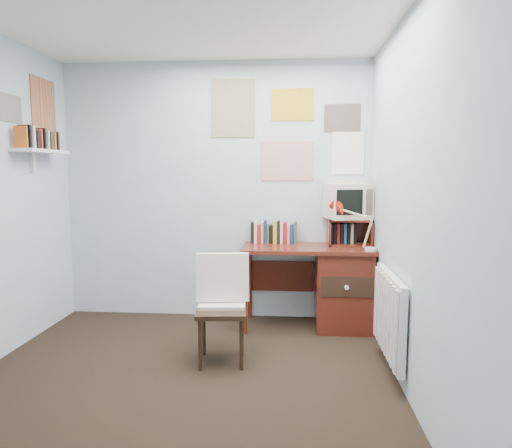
{
  "coord_description": "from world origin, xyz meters",
  "views": [
    {
      "loc": [
        0.75,
        -2.7,
        1.45
      ],
      "look_at": [
        0.46,
        0.96,
        1.03
      ],
      "focal_mm": 32.0,
      "sensor_mm": 36.0,
      "label": 1
    }
  ],
  "objects_px": {
    "crt_tv": "(347,199)",
    "wall_shelf": "(41,151)",
    "desk": "(337,284)",
    "tv_riser": "(349,232)",
    "desk_lamp": "(371,229)",
    "desk_chair": "(222,311)",
    "radiator": "(390,315)"
  },
  "relations": [
    {
      "from": "crt_tv",
      "to": "wall_shelf",
      "type": "relative_size",
      "value": 0.6
    },
    {
      "from": "desk",
      "to": "tv_riser",
      "type": "bearing_deg",
      "value": 42.96
    },
    {
      "from": "desk",
      "to": "desk_lamp",
      "type": "xyz_separation_m",
      "value": [
        0.27,
        -0.2,
        0.55
      ]
    },
    {
      "from": "desk_chair",
      "to": "tv_riser",
      "type": "distance_m",
      "value": 1.52
    },
    {
      "from": "desk_chair",
      "to": "wall_shelf",
      "type": "distance_m",
      "value": 2.09
    },
    {
      "from": "crt_tv",
      "to": "radiator",
      "type": "bearing_deg",
      "value": -93.66
    },
    {
      "from": "desk_chair",
      "to": "tv_riser",
      "type": "height_order",
      "value": "tv_riser"
    },
    {
      "from": "desk",
      "to": "desk_lamp",
      "type": "height_order",
      "value": "desk_lamp"
    },
    {
      "from": "desk_chair",
      "to": "tv_riser",
      "type": "relative_size",
      "value": 1.99
    },
    {
      "from": "tv_riser",
      "to": "radiator",
      "type": "distance_m",
      "value": 1.15
    },
    {
      "from": "tv_riser",
      "to": "crt_tv",
      "type": "distance_m",
      "value": 0.3
    },
    {
      "from": "desk",
      "to": "tv_riser",
      "type": "distance_m",
      "value": 0.51
    },
    {
      "from": "desk_lamp",
      "to": "crt_tv",
      "type": "distance_m",
      "value": 0.44
    },
    {
      "from": "radiator",
      "to": "desk",
      "type": "bearing_deg",
      "value": 107.24
    },
    {
      "from": "crt_tv",
      "to": "desk",
      "type": "bearing_deg",
      "value": -140.71
    },
    {
      "from": "desk_lamp",
      "to": "radiator",
      "type": "bearing_deg",
      "value": -91.5
    },
    {
      "from": "desk",
      "to": "desk_chair",
      "type": "distance_m",
      "value": 1.28
    },
    {
      "from": "desk",
      "to": "radiator",
      "type": "xyz_separation_m",
      "value": [
        0.29,
        -0.93,
        0.01
      ]
    },
    {
      "from": "desk_lamp",
      "to": "radiator",
      "type": "xyz_separation_m",
      "value": [
        0.02,
        -0.73,
        -0.53
      ]
    },
    {
      "from": "desk",
      "to": "wall_shelf",
      "type": "bearing_deg",
      "value": -171.6
    },
    {
      "from": "crt_tv",
      "to": "radiator",
      "type": "height_order",
      "value": "crt_tv"
    },
    {
      "from": "desk_chair",
      "to": "crt_tv",
      "type": "xyz_separation_m",
      "value": [
        1.04,
        1.0,
        0.79
      ]
    },
    {
      "from": "radiator",
      "to": "desk_lamp",
      "type": "bearing_deg",
      "value": 91.57
    },
    {
      "from": "desk_chair",
      "to": "desk_lamp",
      "type": "bearing_deg",
      "value": 23.51
    },
    {
      "from": "desk",
      "to": "desk_chair",
      "type": "xyz_separation_m",
      "value": [
        -0.94,
        -0.87,
        -0.01
      ]
    },
    {
      "from": "desk_chair",
      "to": "tv_riser",
      "type": "xyz_separation_m",
      "value": [
        1.06,
        0.98,
        0.49
      ]
    },
    {
      "from": "desk",
      "to": "desk_chair",
      "type": "relative_size",
      "value": 1.51
    },
    {
      "from": "wall_shelf",
      "to": "desk_lamp",
      "type": "bearing_deg",
      "value": 3.61
    },
    {
      "from": "desk_lamp",
      "to": "radiator",
      "type": "relative_size",
      "value": 0.49
    },
    {
      "from": "desk_lamp",
      "to": "radiator",
      "type": "height_order",
      "value": "desk_lamp"
    },
    {
      "from": "desk_chair",
      "to": "radiator",
      "type": "bearing_deg",
      "value": -8.21
    },
    {
      "from": "desk_chair",
      "to": "wall_shelf",
      "type": "xyz_separation_m",
      "value": [
        -1.63,
        0.49,
        1.22
      ]
    }
  ]
}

